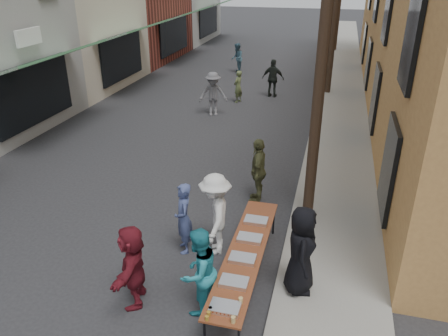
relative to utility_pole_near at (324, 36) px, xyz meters
The scene contains 24 objects.
ground 6.91m from the utility_pole_near, 145.10° to the right, with size 120.00×120.00×0.00m, color #28282B.
sidewalk 12.82m from the utility_pole_near, 86.66° to the left, with size 2.20×60.00×0.10m, color gray.
storefront_row 18.65m from the utility_pole_near, 140.09° to the left, with size 8.00×37.00×9.00m.
utility_pole_near is the anchor object (origin of this frame).
serving_table 4.83m from the utility_pole_near, 109.96° to the right, with size 0.70×4.00×0.75m.
catering_tray_sausage 5.90m from the utility_pole_near, 102.90° to the right, with size 0.50×0.33×0.08m, color maroon.
catering_tray_foil_b 5.42m from the utility_pole_near, 105.01° to the right, with size 0.50×0.33×0.08m, color #B2B2B7.
catering_tray_buns 4.96m from the utility_pole_near, 108.17° to the right, with size 0.50×0.33×0.08m, color tan.
catering_tray_foil_d 4.55m from the utility_pole_near, 112.93° to the right, with size 0.50×0.33×0.08m, color #B2B2B7.
catering_tray_buns_end 4.22m from the utility_pole_near, 120.76° to the right, with size 0.50×0.33×0.08m, color tan.
condiment_jar_a 6.17m from the utility_pole_near, 104.62° to the right, with size 0.07×0.07×0.08m, color #A57F26.
condiment_jar_b 6.09m from the utility_pole_near, 104.92° to the right, with size 0.07×0.07×0.08m, color #A57F26.
condiment_jar_c 6.02m from the utility_pole_near, 105.23° to the right, with size 0.07×0.07×0.08m, color #A57F26.
cup_stack 6.05m from the utility_pole_near, 99.90° to the right, with size 0.08×0.08×0.12m, color tan.
guest_front_b 4.95m from the utility_pole_near, 140.93° to the right, with size 0.61×0.40×1.66m, color #455286.
guest_front_c 5.52m from the utility_pole_near, 113.88° to the right, with size 0.85×0.66×1.74m, color teal.
guest_front_d 4.47m from the utility_pole_near, 134.12° to the right, with size 1.23×0.71×1.90m, color white.
guest_front_e 3.89m from the utility_pole_near, 158.45° to the left, with size 1.06×0.44×1.81m, color brown.
guest_queue_back 6.10m from the utility_pole_near, 127.09° to the right, with size 1.54×0.49×1.66m, color maroon.
server 4.53m from the utility_pole_near, 89.00° to the right, with size 0.89×0.58×1.81m, color black.
passerby_left 9.41m from the utility_pole_near, 121.82° to the left, with size 1.19×0.68×1.84m, color slate.
passerby_mid 11.67m from the utility_pole_near, 103.39° to the left, with size 1.06×0.44×1.80m, color black.
passerby_right 10.98m from the utility_pole_near, 112.77° to the left, with size 0.54×0.35×1.47m, color #5A693D.
passerby_far 16.70m from the utility_pole_near, 109.33° to the left, with size 0.82×0.64×1.70m, color #41687E.
Camera 1 is at (4.64, -6.79, 5.92)m, focal length 35.00 mm.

